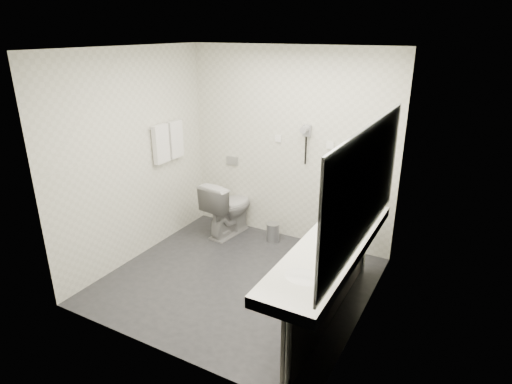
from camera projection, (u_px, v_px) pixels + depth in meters
The scene contains 30 objects.
floor at pixel (238, 280), 4.86m from camera, with size 2.80×2.80×0.00m, color #28282D.
ceiling at pixel (234, 48), 3.97m from camera, with size 2.80×2.80×0.00m, color white.
wall_back at pixel (289, 147), 5.48m from camera, with size 2.80×2.80×0.00m, color silver.
wall_front at pixel (150, 223), 3.35m from camera, with size 2.80×2.80×0.00m, color silver.
wall_left at pixel (134, 158), 5.04m from camera, with size 2.60×2.60×0.00m, color silver.
wall_right at pixel (372, 200), 3.79m from camera, with size 2.60×2.60×0.00m, color silver.
vanity_counter at pixel (331, 248), 3.91m from camera, with size 0.55×2.20×0.10m, color white.
vanity_panel at pixel (331, 288), 4.05m from camera, with size 0.03×2.15×0.75m, color gray.
vanity_post_near at pixel (288, 359), 3.18m from camera, with size 0.06×0.06×0.75m, color silver.
vanity_post_far at pixel (364, 244), 4.89m from camera, with size 0.06×0.06×0.75m, color silver.
mirror at pixel (366, 186), 3.56m from camera, with size 0.02×2.20×1.05m, color #B2BCC6.
basin_near at pixel (304, 279), 3.36m from camera, with size 0.40×0.31×0.05m, color white.
basin_far at pixel (353, 219), 4.43m from camera, with size 0.40×0.31×0.05m, color white.
faucet_near at pixel (328, 275), 3.24m from camera, with size 0.04×0.04×0.15m, color silver.
faucet_far at pixel (372, 214), 4.31m from camera, with size 0.04×0.04×0.15m, color silver.
soap_bottle_a at pixel (346, 241), 3.83m from camera, with size 0.04×0.04×0.09m, color beige.
glass_left at pixel (354, 232), 3.96m from camera, with size 0.07×0.07×0.12m, color silver.
glass_right at pixel (362, 225), 4.11m from camera, with size 0.06×0.06×0.11m, color silver.
toilet at pixel (228, 207), 5.85m from camera, with size 0.44×0.77×0.78m, color white.
flush_plate at pixel (232, 161), 5.96m from camera, with size 0.18×0.02×0.12m, color #B2B5BA.
pedal_bin at pixel (273, 233), 5.72m from camera, with size 0.17×0.17×0.24m, color #B2B5BA.
bin_lid at pixel (273, 224), 5.68m from camera, with size 0.17×0.17×0.01m, color #B2B5BA.
towel_rail at pixel (166, 124), 5.37m from camera, with size 0.02×0.02×0.62m, color silver.
towel_near at pixel (161, 144), 5.32m from camera, with size 0.07×0.24×0.48m, color white.
towel_far at pixel (175, 139), 5.55m from camera, with size 0.07×0.24×0.48m, color white.
dryer_cradle at pixel (307, 131), 5.26m from camera, with size 0.10×0.04×0.14m, color #939499.
dryer_barrel at pixel (305, 129), 5.19m from camera, with size 0.08×0.08×0.14m, color #939499.
dryer_cord at pixel (306, 151), 5.33m from camera, with size 0.02×0.02×0.35m, color black.
switch_plate_a at pixel (278, 139), 5.50m from camera, with size 0.09×0.02×0.09m, color white.
switch_plate_b at pixel (330, 145), 5.19m from camera, with size 0.09×0.02×0.09m, color white.
Camera 1 is at (2.19, -3.57, 2.67)m, focal length 30.11 mm.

